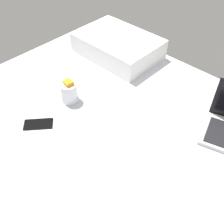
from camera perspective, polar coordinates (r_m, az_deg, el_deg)
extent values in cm
cube|color=#B7BCC6|center=(139.27, 1.06, -5.60)|extent=(180.00, 140.00, 18.00)
cylinder|color=silver|center=(144.55, -9.03, 4.11)|extent=(9.00, 9.00, 11.00)
cube|color=blue|center=(145.98, -8.18, 3.53)|extent=(7.06, 6.66, 5.73)
cube|color=red|center=(145.53, -9.38, 4.29)|extent=(7.26, 7.12, 5.12)
cube|color=yellow|center=(142.99, -9.04, 4.59)|extent=(6.93, 6.80, 5.31)
cube|color=#268C33|center=(142.38, -9.53, 5.41)|extent=(6.43, 7.12, 6.49)
cube|color=orange|center=(140.62, -9.16, 5.99)|extent=(5.52, 5.12, 3.55)
cube|color=black|center=(137.98, -15.29, -2.47)|extent=(14.36, 15.00, 0.80)
cube|color=white|center=(179.60, 1.23, 13.82)|extent=(52.00, 36.00, 13.00)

